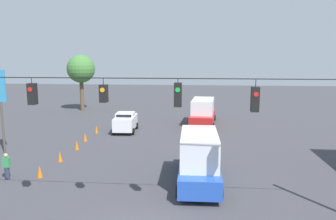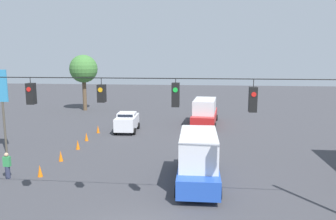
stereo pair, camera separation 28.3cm
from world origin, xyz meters
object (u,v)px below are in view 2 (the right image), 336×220
Objects in this scene: box_truck_blue_crossing_near at (198,159)px; tree_horizon_left at (84,69)px; overhead_signal_span at (141,120)px; traffic_cone_third at (78,145)px; traffic_cone_fourth at (86,137)px; traffic_cone_fifth at (98,129)px; sedan_white_withflow_far at (127,122)px; traffic_cone_second at (61,156)px; traffic_cone_nearest at (40,171)px; pedestrian at (7,166)px; box_truck_red_oncoming_deep at (205,112)px.

box_truck_blue_crossing_near is 0.90× the size of tree_horizon_left.
overhead_signal_span is 2.78× the size of tree_horizon_left.
traffic_cone_third and traffic_cone_fourth have the same top height.
overhead_signal_span reaches higher than traffic_cone_fifth.
sedan_white_withflow_far is 9.75m from traffic_cone_second.
sedan_white_withflow_far reaches higher than traffic_cone_fourth.
overhead_signal_span is at bearing 133.60° from traffic_cone_second.
traffic_cone_nearest is 3.00m from traffic_cone_second.
traffic_cone_third is 5.55m from traffic_cone_fifth.
overhead_signal_span is 27.91× the size of traffic_cone_third.
pedestrian is at bearing 71.19° from sedan_white_withflow_far.
tree_horizon_left is (4.09, -24.57, 4.70)m from pedestrian.
traffic_cone_second is at bearing -46.40° from overhead_signal_span.
traffic_cone_fourth is 9.17m from pedestrian.
sedan_white_withflow_far is at bearing -111.23° from traffic_cone_third.
box_truck_red_oncoming_deep is at bearing -126.95° from traffic_cone_second.
traffic_cone_fourth is (7.27, -13.04, -4.19)m from overhead_signal_span.
pedestrian is (1.78, 3.47, 0.42)m from traffic_cone_second.
traffic_cone_third is at bearing -90.90° from traffic_cone_nearest.
overhead_signal_span is 21.41m from box_truck_red_oncoming_deep.
traffic_cone_nearest is 0.10× the size of tree_horizon_left.
traffic_cone_second and traffic_cone_fifth have the same top height.
traffic_cone_third is at bearing -106.32° from pedestrian.
traffic_cone_nearest is at bearing 89.10° from traffic_cone_third.
traffic_cone_third is at bearing 46.34° from box_truck_red_oncoming_deep.
pedestrian reaches higher than traffic_cone_nearest.
traffic_cone_fifth is at bearing -89.79° from traffic_cone_nearest.
overhead_signal_span is 17.85m from sedan_white_withflow_far.
traffic_cone_fifth is 0.46× the size of pedestrian.
box_truck_blue_crossing_near is at bearing 138.49° from traffic_cone_fourth.
pedestrian is at bearing 54.87° from box_truck_red_oncoming_deep.
traffic_cone_second is (2.59, 9.38, -0.61)m from sedan_white_withflow_far.
traffic_cone_fourth is 17.36m from tree_horizon_left.
box_truck_red_oncoming_deep is at bearing -142.30° from traffic_cone_fourth.
traffic_cone_fifth is (9.66, -11.59, -1.11)m from box_truck_blue_crossing_near.
overhead_signal_span is at bearing 123.98° from traffic_cone_third.
traffic_cone_second is at bearing -89.95° from traffic_cone_nearest.
traffic_cone_fifth is (-0.08, -2.97, 0.00)m from traffic_cone_fourth.
traffic_cone_fifth is 14.80m from tree_horizon_left.
traffic_cone_nearest is (2.59, 12.38, -0.61)m from sedan_white_withflow_far.
box_truck_blue_crossing_near is (-2.47, -4.42, -3.08)m from overhead_signal_span.
tree_horizon_left reaches higher than pedestrian.
box_truck_red_oncoming_deep is at bearing -121.59° from traffic_cone_nearest.
tree_horizon_left is (15.48, -24.18, 4.01)m from box_truck_blue_crossing_near.
sedan_white_withflow_far reaches higher than traffic_cone_second.
traffic_cone_third is at bearing 91.40° from traffic_cone_fifth.
box_truck_blue_crossing_near is at bearing 147.63° from traffic_cone_third.
sedan_white_withflow_far is 13.57m from pedestrian.
sedan_white_withflow_far is (7.53, 4.08, -0.39)m from box_truck_red_oncoming_deep.
traffic_cone_fourth is at bearing 88.36° from traffic_cone_fifth.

